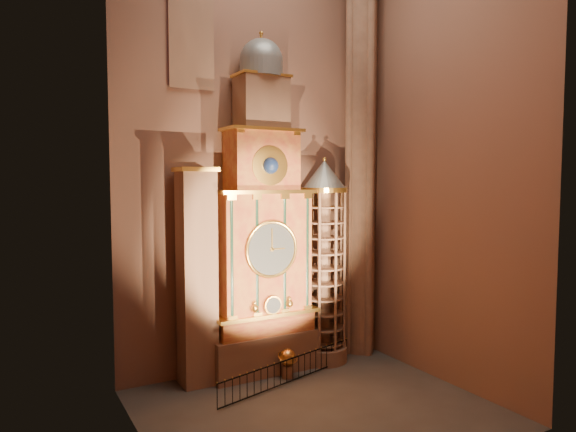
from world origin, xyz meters
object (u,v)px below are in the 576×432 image
celestial_globe (288,361)px  astronomical_clock (262,239)px  portrait_tower (197,276)px  stair_turret (324,263)px  iron_railing (290,371)px

celestial_globe → astronomical_clock: bearing=113.7°
portrait_tower → stair_turret: (6.90, -0.28, 0.12)m
stair_turret → portrait_tower: bearing=177.7°
celestial_globe → iron_railing: 0.73m
astronomical_clock → stair_turret: (3.50, -0.26, -1.41)m
astronomical_clock → portrait_tower: 3.73m
portrait_tower → stair_turret: bearing=-2.3°
astronomical_clock → stair_turret: size_ratio=1.55×
stair_turret → iron_railing: size_ratio=1.31×
astronomical_clock → celestial_globe: bearing=-66.3°
astronomical_clock → portrait_tower: (-3.40, 0.02, -1.53)m
iron_railing → astronomical_clock: bearing=100.5°
stair_turret → celestial_globe: size_ratio=7.54×
iron_railing → stair_turret: bearing=30.4°
astronomical_clock → stair_turret: astronomical_clock is taller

